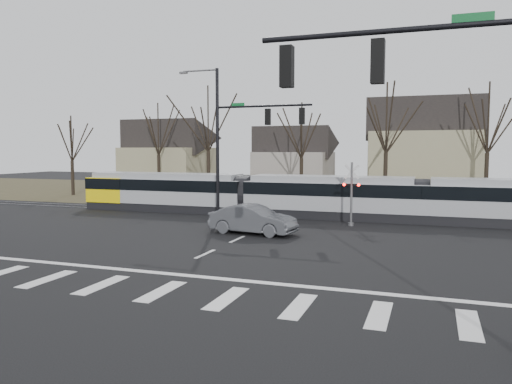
% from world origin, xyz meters
% --- Properties ---
extents(ground, '(140.00, 140.00, 0.00)m').
position_xyz_m(ground, '(0.00, 0.00, 0.00)').
color(ground, black).
extents(grass_verge, '(140.00, 28.00, 0.01)m').
position_xyz_m(grass_verge, '(0.00, 32.00, 0.01)').
color(grass_verge, '#38331E').
rests_on(grass_verge, ground).
extents(crosswalk, '(27.00, 2.60, 0.01)m').
position_xyz_m(crosswalk, '(0.00, -4.00, 0.01)').
color(crosswalk, silver).
rests_on(crosswalk, ground).
extents(stop_line, '(28.00, 0.35, 0.01)m').
position_xyz_m(stop_line, '(0.00, -1.80, 0.01)').
color(stop_line, silver).
rests_on(stop_line, ground).
extents(lane_dashes, '(0.18, 30.00, 0.01)m').
position_xyz_m(lane_dashes, '(0.00, 16.00, 0.01)').
color(lane_dashes, silver).
rests_on(lane_dashes, ground).
extents(rail_pair, '(90.00, 1.52, 0.06)m').
position_xyz_m(rail_pair, '(0.00, 15.80, 0.03)').
color(rail_pair, '#59595E').
rests_on(rail_pair, ground).
extents(tram, '(38.76, 2.88, 2.94)m').
position_xyz_m(tram, '(2.93, 16.00, 1.60)').
color(tram, gray).
rests_on(tram, ground).
extents(sedan, '(3.02, 5.45, 1.65)m').
position_xyz_m(sedan, '(0.18, 7.94, 0.82)').
color(sedan, '#4B4D52').
rests_on(sedan, ground).
extents(signal_pole_near_right, '(6.72, 0.44, 8.00)m').
position_xyz_m(signal_pole_near_right, '(10.11, -6.00, 5.17)').
color(signal_pole_near_right, black).
rests_on(signal_pole_near_right, ground).
extents(signal_pole_far, '(9.28, 0.44, 10.20)m').
position_xyz_m(signal_pole_far, '(-2.41, 12.50, 5.70)').
color(signal_pole_far, black).
rests_on(signal_pole_far, ground).
extents(rail_crossing_signal, '(1.08, 0.36, 4.00)m').
position_xyz_m(rail_crossing_signal, '(5.00, 12.79, 1.89)').
color(rail_crossing_signal, '#59595B').
rests_on(rail_crossing_signal, ground).
extents(tree_row, '(59.20, 7.20, 10.00)m').
position_xyz_m(tree_row, '(2.00, 26.00, 5.00)').
color(tree_row, black).
rests_on(tree_row, ground).
extents(house_a, '(9.72, 8.64, 8.60)m').
position_xyz_m(house_a, '(-20.00, 34.00, 4.46)').
color(house_a, gray).
rests_on(house_a, ground).
extents(house_b, '(8.64, 7.56, 7.65)m').
position_xyz_m(house_b, '(-5.00, 36.00, 3.97)').
color(house_b, gray).
rests_on(house_b, ground).
extents(house_c, '(10.80, 8.64, 10.10)m').
position_xyz_m(house_c, '(9.00, 33.00, 5.23)').
color(house_c, gray).
rests_on(house_c, ground).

